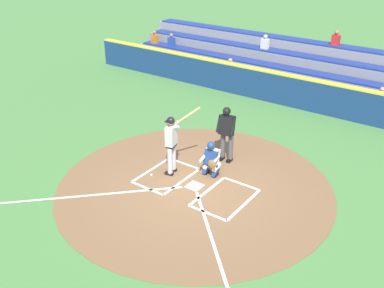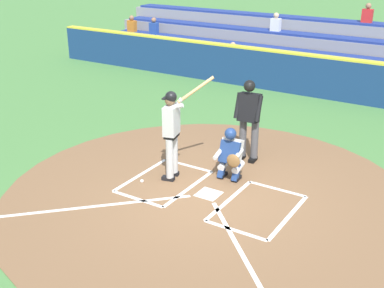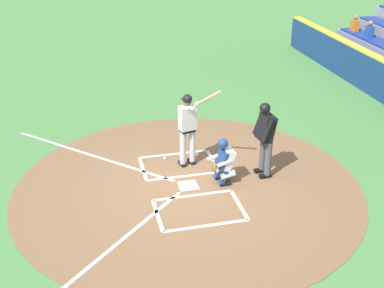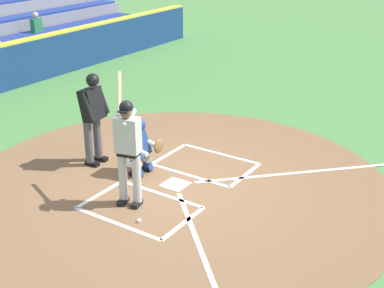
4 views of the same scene
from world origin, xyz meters
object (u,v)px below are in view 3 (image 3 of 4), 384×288
(batter, at_px, (188,125))
(catcher, at_px, (223,160))
(baseball, at_px, (165,158))
(plate_umpire, at_px, (265,134))

(batter, relative_size, catcher, 1.88)
(batter, height_order, baseball, batter)
(catcher, height_order, plate_umpire, plate_umpire)
(plate_umpire, xyz_separation_m, baseball, (1.32, 2.15, -1.04))
(catcher, xyz_separation_m, baseball, (1.44, 1.10, -0.55))
(catcher, height_order, baseball, catcher)
(plate_umpire, height_order, baseball, plate_umpire)
(batter, bearing_deg, baseball, 51.20)
(plate_umpire, relative_size, baseball, 25.20)
(batter, bearing_deg, plate_umpire, -119.11)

